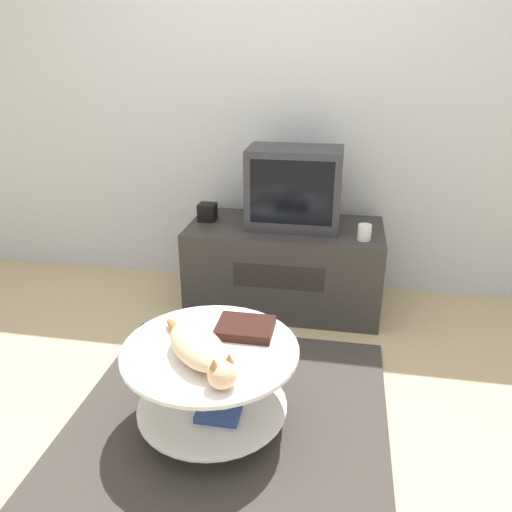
# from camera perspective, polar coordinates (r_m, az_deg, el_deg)

# --- Properties ---
(ground_plane) EXTENTS (12.00, 12.00, 0.00)m
(ground_plane) POSITION_cam_1_polar(r_m,az_deg,el_deg) (2.36, -3.42, -19.18)
(ground_plane) COLOR tan
(wall_back) EXTENTS (8.00, 0.05, 2.60)m
(wall_back) POSITION_cam_1_polar(r_m,az_deg,el_deg) (3.36, 2.73, 17.94)
(wall_back) COLOR silver
(wall_back) RESTS_ON ground_plane
(rug) EXTENTS (1.42, 1.58, 0.02)m
(rug) POSITION_cam_1_polar(r_m,az_deg,el_deg) (2.36, -3.43, -19.00)
(rug) COLOR #3D3833
(rug) RESTS_ON ground_plane
(tv_stand) EXTENTS (1.21, 0.59, 0.55)m
(tv_stand) POSITION_cam_1_polar(r_m,az_deg,el_deg) (3.23, 3.26, -1.14)
(tv_stand) COLOR #33302D
(tv_stand) RESTS_ON ground_plane
(tv) EXTENTS (0.56, 0.33, 0.49)m
(tv) POSITION_cam_1_polar(r_m,az_deg,el_deg) (3.06, 4.40, 7.77)
(tv) COLOR #333338
(tv) RESTS_ON tv_stand
(speaker) EXTENTS (0.11, 0.11, 0.11)m
(speaker) POSITION_cam_1_polar(r_m,az_deg,el_deg) (3.23, -5.57, 5.03)
(speaker) COLOR black
(speaker) RESTS_ON tv_stand
(mug) EXTENTS (0.08, 0.08, 0.09)m
(mug) POSITION_cam_1_polar(r_m,az_deg,el_deg) (2.94, 12.29, 2.67)
(mug) COLOR white
(mug) RESTS_ON tv_stand
(coffee_table) EXTENTS (0.74, 0.74, 0.40)m
(coffee_table) POSITION_cam_1_polar(r_m,az_deg,el_deg) (2.20, -5.13, -13.71)
(coffee_table) COLOR #B2B2B7
(coffee_table) RESTS_ON rug
(dvd_box) EXTENTS (0.25, 0.20, 0.04)m
(dvd_box) POSITION_cam_1_polar(r_m,az_deg,el_deg) (2.21, -1.24, -8.19)
(dvd_box) COLOR black
(dvd_box) RESTS_ON coffee_table
(cat) EXTENTS (0.42, 0.46, 0.14)m
(cat) POSITION_cam_1_polar(r_m,az_deg,el_deg) (2.00, -6.39, -10.56)
(cat) COLOR beige
(cat) RESTS_ON coffee_table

